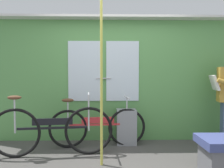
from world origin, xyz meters
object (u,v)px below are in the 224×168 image
(bicycle_leaning_behind, at_px, (52,130))
(trash_bin_by_wall, at_px, (126,126))
(bicycle_near_door, at_px, (97,127))
(handrail_pole, at_px, (101,83))

(bicycle_leaning_behind, height_order, trash_bin_by_wall, bicycle_leaning_behind)
(bicycle_near_door, distance_m, handrail_pole, 1.03)
(bicycle_near_door, height_order, trash_bin_by_wall, bicycle_near_door)
(trash_bin_by_wall, relative_size, handrail_pole, 0.27)
(bicycle_near_door, xyz_separation_m, bicycle_leaning_behind, (-0.66, -0.37, 0.04))
(bicycle_near_door, distance_m, bicycle_leaning_behind, 0.75)
(bicycle_near_door, distance_m, trash_bin_by_wall, 0.53)
(bicycle_near_door, relative_size, handrail_pole, 0.73)
(bicycle_leaning_behind, relative_size, trash_bin_by_wall, 2.95)
(bicycle_near_door, xyz_separation_m, trash_bin_by_wall, (0.51, 0.16, -0.04))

